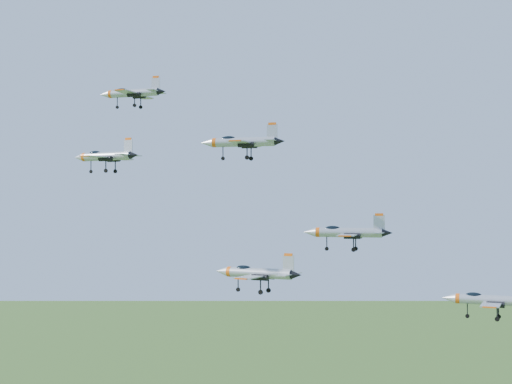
% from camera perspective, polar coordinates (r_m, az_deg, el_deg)
% --- Properties ---
extents(jet_lead, '(13.33, 11.16, 3.57)m').
position_cam_1_polar(jet_lead, '(132.31, -9.94, 7.82)').
color(jet_lead, '#A5A9B2').
extents(jet_left_high, '(12.46, 10.52, 3.36)m').
position_cam_1_polar(jet_left_high, '(102.10, -1.20, 4.03)').
color(jet_left_high, '#A5A9B2').
extents(jet_right_high, '(10.57, 8.67, 2.83)m').
position_cam_1_polar(jet_right_high, '(95.23, -12.02, 2.83)').
color(jet_right_high, '#A5A9B2').
extents(jet_left_low, '(13.41, 11.29, 3.61)m').
position_cam_1_polar(jet_left_low, '(107.36, 7.21, -3.21)').
color(jet_left_low, '#A5A9B2').
extents(jet_right_low, '(12.23, 10.03, 3.28)m').
position_cam_1_polar(jet_right_low, '(90.71, 0.03, -6.47)').
color(jet_right_low, '#A5A9B2').
extents(jet_trail, '(11.79, 9.76, 3.15)m').
position_cam_1_polar(jet_trail, '(94.47, 18.10, -8.19)').
color(jet_trail, '#A5A9B2').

